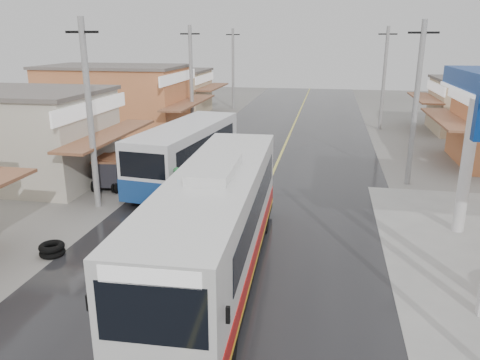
{
  "coord_description": "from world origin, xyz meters",
  "views": [
    {
      "loc": [
        2.85,
        -9.02,
        7.23
      ],
      "look_at": [
        -0.25,
        7.27,
        2.13
      ],
      "focal_mm": 35.0,
      "sensor_mm": 36.0,
      "label": 1
    }
  ],
  "objects_px": {
    "tricycle_near": "(117,169)",
    "coach_bus": "(217,224)",
    "cyclist": "(179,197)",
    "tyre_stack": "(52,249)",
    "tricycle_far": "(110,171)",
    "second_bus": "(186,153)"
  },
  "relations": [
    {
      "from": "coach_bus",
      "to": "tricycle_near",
      "type": "height_order",
      "value": "coach_bus"
    },
    {
      "from": "tricycle_far",
      "to": "second_bus",
      "type": "bearing_deg",
      "value": 15.23
    },
    {
      "from": "cyclist",
      "to": "tricycle_near",
      "type": "distance_m",
      "value": 5.03
    },
    {
      "from": "cyclist",
      "to": "coach_bus",
      "type": "bearing_deg",
      "value": -71.75
    },
    {
      "from": "tricycle_near",
      "to": "tyre_stack",
      "type": "xyz_separation_m",
      "value": [
        1.11,
        -7.69,
        -0.7
      ]
    },
    {
      "from": "coach_bus",
      "to": "cyclist",
      "type": "height_order",
      "value": "coach_bus"
    },
    {
      "from": "cyclist",
      "to": "tricycle_far",
      "type": "xyz_separation_m",
      "value": [
        -4.36,
        2.59,
        0.22
      ]
    },
    {
      "from": "second_bus",
      "to": "cyclist",
      "type": "xyz_separation_m",
      "value": [
        0.86,
        -4.0,
        -0.94
      ]
    },
    {
      "from": "coach_bus",
      "to": "tricycle_far",
      "type": "relative_size",
      "value": 5.79
    },
    {
      "from": "tricycle_near",
      "to": "coach_bus",
      "type": "bearing_deg",
      "value": -32.69
    },
    {
      "from": "coach_bus",
      "to": "second_bus",
      "type": "height_order",
      "value": "coach_bus"
    },
    {
      "from": "cyclist",
      "to": "tricycle_far",
      "type": "height_order",
      "value": "cyclist"
    },
    {
      "from": "tricycle_near",
      "to": "tyre_stack",
      "type": "height_order",
      "value": "tricycle_near"
    },
    {
      "from": "cyclist",
      "to": "second_bus",
      "type": "bearing_deg",
      "value": 91.09
    },
    {
      "from": "coach_bus",
      "to": "cyclist",
      "type": "distance_m",
      "value": 6.05
    },
    {
      "from": "coach_bus",
      "to": "tricycle_far",
      "type": "bearing_deg",
      "value": 131.18
    },
    {
      "from": "tyre_stack",
      "to": "coach_bus",
      "type": "bearing_deg",
      "value": -3.49
    },
    {
      "from": "second_bus",
      "to": "tricycle_far",
      "type": "relative_size",
      "value": 4.53
    },
    {
      "from": "cyclist",
      "to": "tricycle_near",
      "type": "xyz_separation_m",
      "value": [
        -4.13,
        2.87,
        0.25
      ]
    },
    {
      "from": "second_bus",
      "to": "cyclist",
      "type": "height_order",
      "value": "second_bus"
    },
    {
      "from": "coach_bus",
      "to": "tyre_stack",
      "type": "distance_m",
      "value": 6.14
    },
    {
      "from": "cyclist",
      "to": "tricycle_far",
      "type": "distance_m",
      "value": 5.07
    }
  ]
}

